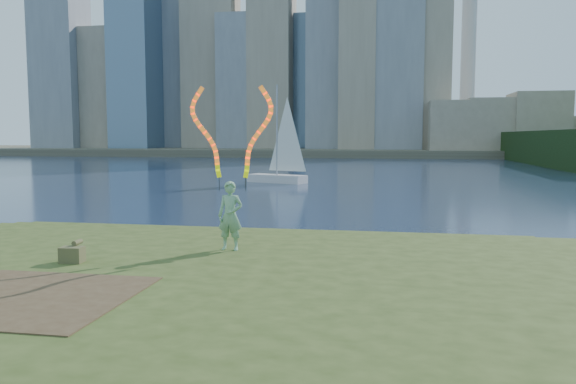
# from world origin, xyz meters

# --- Properties ---
(ground) EXTENTS (320.00, 320.00, 0.00)m
(ground) POSITION_xyz_m (0.00, 0.00, 0.00)
(ground) COLOR #18253E
(ground) RESTS_ON ground
(grassy_knoll) EXTENTS (20.00, 18.00, 0.80)m
(grassy_knoll) POSITION_xyz_m (0.00, -2.30, 0.34)
(grassy_knoll) COLOR #354418
(grassy_knoll) RESTS_ON ground
(dirt_patch) EXTENTS (3.20, 3.00, 0.02)m
(dirt_patch) POSITION_xyz_m (-2.20, -3.20, 0.81)
(dirt_patch) COLOR #47331E
(dirt_patch) RESTS_ON grassy_knoll
(far_shore) EXTENTS (320.00, 40.00, 1.20)m
(far_shore) POSITION_xyz_m (0.00, 95.00, 0.60)
(far_shore) COLOR #4E4939
(far_shore) RESTS_ON ground
(woman_with_ribbons) EXTENTS (2.01, 0.39, 3.93)m
(woman_with_ribbons) POSITION_xyz_m (-0.10, 0.99, 2.23)
(woman_with_ribbons) COLOR #1A6529
(woman_with_ribbons) RESTS_ON grassy_knoll
(canvas_bag) EXTENTS (0.46, 0.52, 0.42)m
(canvas_bag) POSITION_xyz_m (-2.88, -0.80, 0.97)
(canvas_bag) COLOR #4B4D2A
(canvas_bag) RESTS_ON grassy_knoll
(sailboat) EXTENTS (4.58, 2.99, 7.05)m
(sailboat) POSITION_xyz_m (-4.36, 28.66, 1.21)
(sailboat) COLOR silver
(sailboat) RESTS_ON ground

